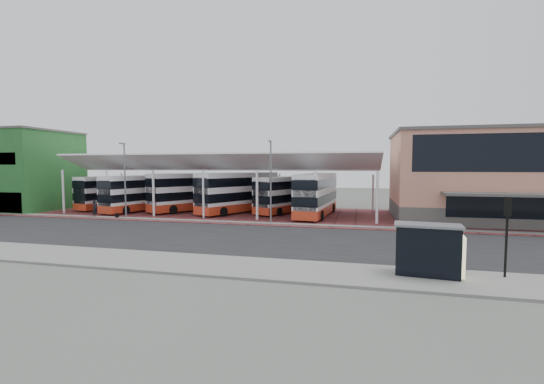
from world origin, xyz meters
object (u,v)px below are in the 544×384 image
object	(u,v)px
bus_shelter	(434,245)
traffic_signal_west	(507,224)
bus_1	(141,193)
bus_5	(317,195)
bus_0	(114,192)
pedestrian	(95,209)
bus_2	(193,192)
bus_4	(288,195)
terminal	(486,176)
bus_3	(239,193)

from	to	relation	value
bus_shelter	traffic_signal_west	world-z (taller)	traffic_signal_west
bus_1	bus_5	world-z (taller)	bus_5
bus_0	pedestrian	world-z (taller)	bus_0
bus_2	traffic_signal_west	distance (m)	35.31
bus_4	pedestrian	world-z (taller)	bus_4
bus_1	bus_shelter	world-z (taller)	bus_1
bus_0	bus_5	xyz separation A→B (m)	(27.16, -1.34, 0.23)
bus_0	bus_shelter	world-z (taller)	bus_0
pedestrian	traffic_signal_west	bearing A→B (deg)	-113.55
bus_2	traffic_signal_west	world-z (taller)	bus_2
terminal	bus_2	distance (m)	33.18
bus_5	bus_2	bearing A→B (deg)	-178.90
terminal	pedestrian	xyz separation A→B (m)	(-40.84, -7.66, -3.67)
terminal	traffic_signal_west	world-z (taller)	terminal
terminal	pedestrian	distance (m)	41.71
bus_1	bus_3	bearing A→B (deg)	21.19
bus_0	terminal	bearing A→B (deg)	12.11
terminal	bus_0	xyz separation A→B (m)	(-44.51, 0.54, -2.48)
bus_0	bus_shelter	size ratio (longest dim) A/B	3.17
bus_4	bus_5	world-z (taller)	bus_5
terminal	bus_0	world-z (taller)	terminal
traffic_signal_west	bus_2	bearing A→B (deg)	135.01
bus_0	pedestrian	bearing A→B (deg)	-53.06
terminal	bus_1	bearing A→B (deg)	-178.09
bus_1	bus_4	world-z (taller)	bus_1
traffic_signal_west	bus_3	bearing A→B (deg)	128.18
bus_1	bus_shelter	bearing A→B (deg)	-20.10
terminal	bus_4	xyz separation A→B (m)	(-21.12, 1.46, -2.45)
terminal	bus_5	bearing A→B (deg)	-177.36
bus_0	bus_4	size ratio (longest dim) A/B	1.01
bus_2	bus_5	world-z (taller)	bus_5
bus_2	pedestrian	xyz separation A→B (m)	(-7.74, -8.08, -1.40)
bus_0	traffic_signal_west	distance (m)	44.83
bus_3	bus_4	world-z (taller)	bus_3
bus_5	bus_1	bearing A→B (deg)	-173.17
bus_3	bus_1	bearing A→B (deg)	-147.14
bus_3	bus_2	bearing A→B (deg)	-156.98
bus_2	bus_3	bearing A→B (deg)	25.91
bus_3	pedestrian	xyz separation A→B (m)	(-14.01, -7.65, -1.45)
bus_2	pedestrian	world-z (taller)	bus_2
terminal	bus_shelter	distance (m)	24.57
bus_2	bus_shelter	world-z (taller)	bus_2
bus_shelter	bus_1	bearing A→B (deg)	150.64
bus_4	bus_5	bearing A→B (deg)	-6.88
bus_1	bus_5	bearing A→B (deg)	16.54
bus_2	traffic_signal_west	xyz separation A→B (m)	(27.44, -22.23, 0.40)
bus_1	traffic_signal_west	xyz separation A→B (m)	(33.56, -20.50, 0.54)
bus_1	pedestrian	size ratio (longest dim) A/B	5.90
bus_3	traffic_signal_west	xyz separation A→B (m)	(21.17, -21.80, 0.35)
bus_5	pedestrian	xyz separation A→B (m)	(-23.49, -6.87, -1.42)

